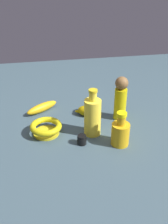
{
  "coord_description": "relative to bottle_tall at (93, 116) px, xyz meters",
  "views": [
    {
      "loc": [
        0.2,
        1.1,
        0.72
      ],
      "look_at": [
        0.0,
        0.0,
        0.08
      ],
      "focal_mm": 42.4,
      "sensor_mm": 36.0,
      "label": 1
    }
  ],
  "objects": [
    {
      "name": "ground",
      "position": [
        0.03,
        -0.08,
        -0.1
      ],
      "size": [
        2.0,
        2.0,
        0.0
      ],
      "primitive_type": "plane",
      "color": "#384C56"
    },
    {
      "name": "bottle_short",
      "position": [
        -0.1,
        0.1,
        -0.03
      ],
      "size": [
        0.08,
        0.08,
        0.16
      ],
      "color": "gold",
      "rests_on": "ground"
    },
    {
      "name": "bottle_tall",
      "position": [
        0.0,
        0.0,
        0.0
      ],
      "size": [
        0.08,
        0.08,
        0.23
      ],
      "color": "yellow",
      "rests_on": "ground"
    },
    {
      "name": "person_figure_adult",
      "position": [
        -0.17,
        -0.11,
        0.02
      ],
      "size": [
        0.07,
        0.07,
        0.23
      ],
      "color": "gold",
      "rests_on": "ground"
    },
    {
      "name": "nail_polish_jar",
      "position": [
        0.06,
        0.07,
        -0.07
      ],
      "size": [
        0.04,
        0.04,
        0.04
      ],
      "color": "black",
      "rests_on": "ground"
    },
    {
      "name": "banana",
      "position": [
        0.23,
        -0.26,
        -0.07
      ],
      "size": [
        0.18,
        0.14,
        0.05
      ],
      "primitive_type": "ellipsoid",
      "rotation": [
        0.0,
        0.0,
        0.58
      ],
      "color": "gold",
      "rests_on": "ground"
    },
    {
      "name": "cat_figurine",
      "position": [
        -0.02,
        -0.16,
        -0.06
      ],
      "size": [
        0.12,
        0.09,
        0.08
      ],
      "color": "#C29E08",
      "rests_on": "ground"
    },
    {
      "name": "bowl",
      "position": [
        0.22,
        -0.04,
        -0.06
      ],
      "size": [
        0.15,
        0.15,
        0.06
      ],
      "color": "gold",
      "rests_on": "ground"
    }
  ]
}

